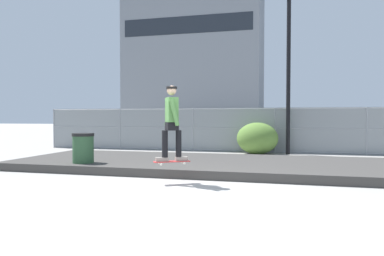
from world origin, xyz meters
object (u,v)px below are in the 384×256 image
object	(u,v)px
skater	(172,119)
parked_car_near	(125,129)
street_lamp	(289,52)
shrub_left	(257,138)
skateboard	(172,162)
trash_bin	(83,152)
parked_car_mid	(236,130)

from	to	relation	value
skater	parked_car_near	xyz separation A→B (m)	(-5.53, 9.45, -0.59)
street_lamp	shrub_left	distance (m)	3.60
skateboard	street_lamp	bearing A→B (deg)	70.02
street_lamp	skater	bearing A→B (deg)	-109.98
skater	street_lamp	distance (m)	7.93
street_lamp	parked_car_near	size ratio (longest dim) A/B	1.42
street_lamp	trash_bin	xyz separation A→B (m)	(-5.45, -5.88, -3.50)
trash_bin	shrub_left	bearing A→B (deg)	52.74
skater	trash_bin	world-z (taller)	skater
parked_car_mid	shrub_left	distance (m)	2.94
skater	street_lamp	size ratio (longest dim) A/B	0.26
skateboard	parked_car_mid	world-z (taller)	parked_car_mid
parked_car_near	shrub_left	bearing A→B (deg)	-21.00
street_lamp	shrub_left	world-z (taller)	street_lamp
shrub_left	trash_bin	bearing A→B (deg)	-127.26
street_lamp	parked_car_mid	world-z (taller)	street_lamp
skater	shrub_left	size ratio (longest dim) A/B	1.02
street_lamp	trash_bin	bearing A→B (deg)	-132.83
street_lamp	parked_car_mid	xyz separation A→B (m)	(-2.37, 2.43, -3.18)
parked_car_near	skater	bearing A→B (deg)	-59.67
parked_car_near	parked_car_mid	bearing A→B (deg)	0.21
skateboard	shrub_left	size ratio (longest dim) A/B	0.49
skater	shrub_left	distance (m)	6.98
parked_car_near	trash_bin	world-z (taller)	parked_car_near
skater	skateboard	bearing A→B (deg)	-63.43
skateboard	parked_car_near	distance (m)	10.96
skateboard	parked_car_near	bearing A→B (deg)	120.33
street_lamp	parked_car_mid	bearing A→B (deg)	134.30
skateboard	street_lamp	size ratio (longest dim) A/B	0.12
street_lamp	parked_car_mid	size ratio (longest dim) A/B	1.44
skateboard	shrub_left	xyz separation A→B (m)	(1.39, 6.79, 0.14)
skater	parked_car_mid	world-z (taller)	skater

